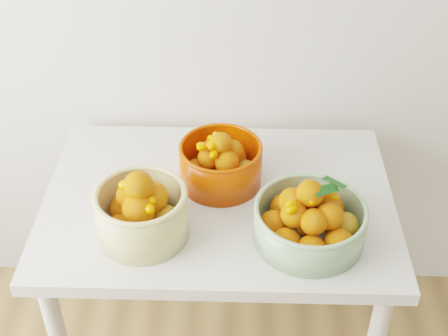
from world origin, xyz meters
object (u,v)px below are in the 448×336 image
Objects in this scene: table at (219,221)px; bowl_cream at (142,212)px; bowl_orange at (221,163)px; bowl_green at (310,220)px.

bowl_cream is (-0.19, -0.16, 0.18)m from table.
bowl_orange is at bearing 86.93° from table.
bowl_green reaches higher than bowl_orange.
bowl_orange is at bearing 135.73° from bowl_green.
table is 2.76× the size of bowl_green.
bowl_orange reaches higher than table.
bowl_green is (0.24, -0.16, 0.16)m from table.
table is 0.18m from bowl_orange.
bowl_cream is 0.30m from bowl_orange.
bowl_cream is at bearing 179.55° from bowl_green.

